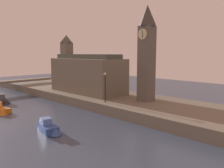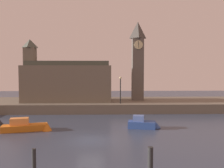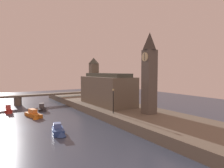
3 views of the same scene
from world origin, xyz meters
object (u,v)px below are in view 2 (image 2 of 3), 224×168
(clock_tower, at_px, (138,60))
(boat_tour_blue, at_px, (144,124))
(streetlamp, at_px, (120,87))
(parliament_hall, at_px, (66,81))
(mooring_post_left, at_px, (34,163))
(boat_patrol_orange, at_px, (30,126))
(mooring_post_right, at_px, (150,162))

(clock_tower, relative_size, boat_tour_blue, 3.50)
(streetlamp, distance_m, boat_tour_blue, 11.28)
(parliament_hall, bearing_deg, mooring_post_left, -85.04)
(boat_patrol_orange, bearing_deg, parliament_hall, 83.79)
(parliament_hall, height_order, streetlamp, parliament_hall)
(mooring_post_left, xyz_separation_m, mooring_post_right, (7.28, -0.19, 0.05))
(clock_tower, height_order, boat_tour_blue, clock_tower)
(clock_tower, relative_size, boat_patrol_orange, 2.42)
(clock_tower, height_order, streetlamp, clock_tower)
(clock_tower, xyz_separation_m, boat_tour_blue, (-1.32, -15.70, -8.29))
(clock_tower, relative_size, mooring_post_right, 7.30)
(streetlamp, distance_m, mooring_post_left, 24.67)
(parliament_hall, bearing_deg, mooring_post_right, -70.68)
(mooring_post_left, xyz_separation_m, boat_tour_blue, (9.07, 12.99, -0.39))
(mooring_post_left, distance_m, boat_tour_blue, 15.85)
(mooring_post_left, relative_size, boat_patrol_orange, 0.32)
(mooring_post_right, relative_size, boat_tour_blue, 0.48)
(streetlamp, height_order, boat_patrol_orange, streetlamp)
(clock_tower, xyz_separation_m, parliament_hall, (-12.77, -1.33, -3.87))
(streetlamp, relative_size, boat_patrol_orange, 0.74)
(streetlamp, distance_m, mooring_post_right, 23.85)
(boat_tour_blue, bearing_deg, mooring_post_left, -124.93)
(clock_tower, distance_m, streetlamp, 7.81)
(mooring_post_right, bearing_deg, mooring_post_left, 178.53)
(parliament_hall, bearing_deg, streetlamp, -22.81)
(boat_tour_blue, bearing_deg, streetlamp, 101.58)
(parliament_hall, distance_m, boat_tour_blue, 18.90)
(mooring_post_left, distance_m, mooring_post_right, 7.28)
(clock_tower, distance_m, boat_patrol_orange, 23.51)
(clock_tower, bearing_deg, boat_patrol_orange, -131.03)
(parliament_hall, relative_size, streetlamp, 3.45)
(mooring_post_right, bearing_deg, boat_tour_blue, 82.25)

